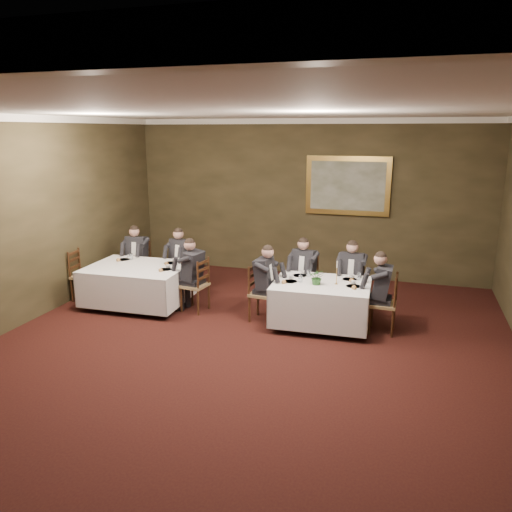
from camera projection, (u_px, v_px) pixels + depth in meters
The scene contains 26 objects.
ground at pixel (232, 368), 7.00m from camera, with size 10.00×10.00×0.00m, color black.
ceiling at pixel (229, 109), 6.15m from camera, with size 8.00×10.00×0.10m, color silver.
back_wall at pixel (307, 199), 11.20m from camera, with size 8.00×0.10×3.50m, color #2C2716.
crown_molding at pixel (229, 114), 6.16m from camera, with size 8.00×10.00×0.12m.
table_main at pixel (321, 301), 8.43m from camera, with size 1.67×1.30×0.67m.
table_second at pixel (138, 282), 9.45m from camera, with size 1.89×1.46×0.67m.
chair_main_backleft at pixel (304, 293), 9.36m from camera, with size 0.51×0.49×1.00m.
diner_main_backleft at pixel (304, 281), 9.29m from camera, with size 0.48×0.55×1.35m.
chair_main_backright at pixel (351, 297), 9.14m from camera, with size 0.45×0.43×1.00m.
diner_main_backright at pixel (351, 285), 9.07m from camera, with size 0.43×0.49×1.35m.
chair_main_endleft at pixel (263, 304), 8.73m from camera, with size 0.46×0.48×1.00m.
diner_main_endleft at pixel (263, 292), 8.67m from camera, with size 0.51×0.45×1.35m.
chair_main_endright at pixel (383, 315), 8.21m from camera, with size 0.43×0.45×1.00m.
diner_main_endright at pixel (383, 302), 8.16m from camera, with size 0.49×0.43×1.35m.
chair_sec_backleft at pixel (139, 275), 10.51m from camera, with size 0.45×0.44×1.00m.
diner_sec_backleft at pixel (138, 265), 10.44m from camera, with size 0.43×0.49×1.35m.
chair_sec_backright at pixel (183, 279), 10.25m from camera, with size 0.51×0.49×1.00m.
diner_sec_backright at pixel (182, 268), 10.18m from camera, with size 0.48×0.54×1.35m.
chair_sec_endright at pixel (196, 296), 9.19m from camera, with size 0.48×0.49×1.00m.
diner_sec_endright at pixel (195, 284), 9.14m from camera, with size 0.53×0.46×1.35m.
chair_sec_endleft at pixel (85, 286), 9.79m from camera, with size 0.47×0.48×1.00m.
centerpiece at pixel (317, 276), 8.23m from camera, with size 0.25×0.22×0.28m, color #2D5926.
candlestick at pixel (337, 275), 8.25m from camera, with size 0.06×0.06×0.41m.
place_setting_table_main at pixel (303, 274), 8.78m from camera, with size 0.33×0.31×0.14m.
place_setting_table_second at pixel (127, 258), 9.86m from camera, with size 0.33×0.31×0.14m.
painting at pixel (348, 186), 10.80m from camera, with size 1.82×0.09×1.27m.
Camera 1 is at (2.22, -6.01, 3.25)m, focal length 35.00 mm.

